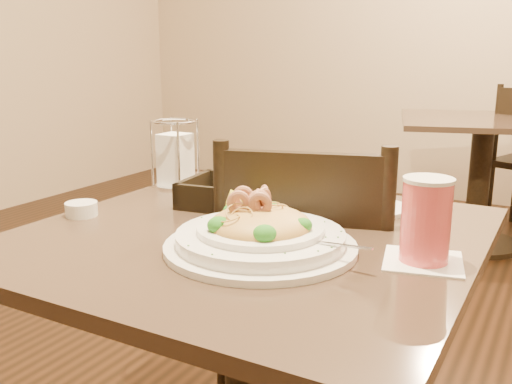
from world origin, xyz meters
The scene contains 9 objects.
main_table centered at (0.00, 0.00, 0.51)m, with size 0.90×0.90×0.75m.
background_table centered at (0.13, 2.45, 0.51)m, with size 1.11×1.11×0.75m.
dining_chair_near centered at (0.03, 0.23, 0.50)m, with size 0.52×0.52×0.93m.
pasta_bowl centered at (0.07, -0.09, 0.79)m, with size 0.41×0.37×0.12m.
drink_glass centered at (0.36, -0.01, 0.83)m, with size 0.16×0.16×0.15m.
bread_basket centered at (-0.14, 0.16, 0.77)m, with size 0.25×0.21×0.06m.
napkin_caddy centered at (-0.39, 0.26, 0.83)m, with size 0.12×0.12×0.19m.
side_plate centered at (0.17, 0.28, 0.76)m, with size 0.17×0.17×0.01m, color white.
butter_ramekin centered at (-0.40, -0.09, 0.77)m, with size 0.07×0.07×0.03m, color white.
Camera 1 is at (0.56, -0.99, 1.12)m, focal length 40.00 mm.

